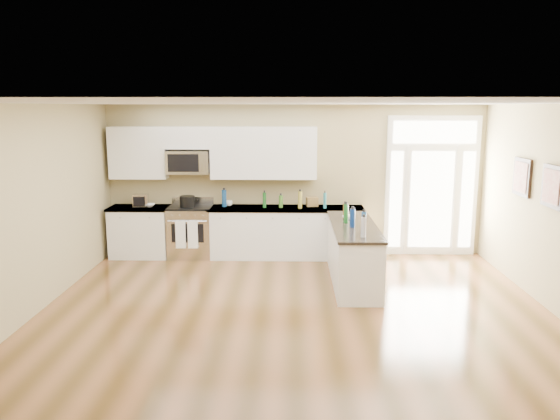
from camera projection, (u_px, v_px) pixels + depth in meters
The scene contains 20 objects.
ground at pixel (296, 340), 6.56m from camera, with size 8.00×8.00×0.00m, color #533817.
room_shell at pixel (296, 200), 6.24m from camera, with size 8.00×8.00×8.00m.
back_cabinet_left at pixel (141, 233), 10.16m from camera, with size 1.10×0.66×0.94m.
back_cabinet_right at pixel (286, 234), 10.11m from camera, with size 2.85×0.66×0.94m.
peninsula_cabinet at pixel (353, 255), 8.66m from camera, with size 0.69×2.32×0.94m.
upper_cabinet_left at pixel (138, 153), 10.03m from camera, with size 1.04×0.33×0.95m, color white.
upper_cabinet_right at pixel (264, 153), 9.98m from camera, with size 1.94×0.33×0.95m, color white.
upper_cabinet_short at pixel (188, 138), 9.96m from camera, with size 0.82×0.33×0.40m, color white.
microwave at pixel (188, 162), 10.00m from camera, with size 0.78×0.41×0.42m.
entry_door at pixel (431, 186), 10.15m from camera, with size 1.70×0.10×2.60m.
wall_art_near at pixel (522, 177), 8.33m from camera, with size 0.05×0.58×0.58m.
wall_art_far at pixel (553, 187), 7.35m from camera, with size 0.05×0.58×0.58m.
kitchen_range at pixel (191, 231), 10.13m from camera, with size 0.79×0.70×1.08m.
stockpot at pixel (187, 201), 9.98m from camera, with size 0.28×0.28×0.22m, color black.
toaster_oven at pixel (141, 200), 10.06m from camera, with size 0.27×0.21×0.23m, color silver.
cardboard_box at pixel (312, 202), 10.10m from camera, with size 0.21×0.15×0.17m, color olive.
bowl_left at pixel (149, 205), 10.06m from camera, with size 0.21×0.21×0.05m, color white.
bowl_peninsula at pixel (349, 217), 8.97m from camera, with size 0.20×0.20×0.06m, color white.
cup_counter at pixel (229, 203), 10.14m from camera, with size 0.13×0.13×0.10m, color white.
counter_bottles at pixel (313, 209), 9.12m from camera, with size 2.38×2.42×0.31m.
Camera 1 is at (-0.05, -6.15, 2.77)m, focal length 35.00 mm.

